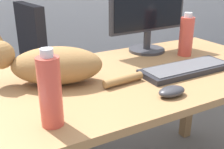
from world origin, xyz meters
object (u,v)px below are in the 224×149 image
(water_bottle, at_px, (186,36))
(computer_mouse, at_px, (172,91))
(keyboard, at_px, (186,69))
(cat, at_px, (51,64))
(monitor, at_px, (149,10))
(office_chair, at_px, (55,81))
(spray_bottle, at_px, (50,91))

(water_bottle, bearing_deg, computer_mouse, -137.72)
(keyboard, height_order, cat, cat)
(monitor, bearing_deg, office_chair, 126.65)
(water_bottle, bearing_deg, keyboard, -131.13)
(monitor, xyz_separation_m, cat, (-0.60, -0.19, -0.15))
(cat, xyz_separation_m, water_bottle, (0.73, 0.03, 0.02))
(cat, bearing_deg, monitor, 17.36)
(monitor, distance_m, keyboard, 0.41)
(computer_mouse, xyz_separation_m, water_bottle, (0.39, 0.36, 0.09))
(water_bottle, bearing_deg, spray_bottle, -157.98)
(computer_mouse, distance_m, water_bottle, 0.54)
(keyboard, bearing_deg, computer_mouse, -143.84)
(monitor, distance_m, water_bottle, 0.24)
(office_chair, relative_size, keyboard, 2.17)
(keyboard, height_order, water_bottle, water_bottle)
(keyboard, relative_size, cat, 0.78)
(office_chair, bearing_deg, cat, -106.83)
(monitor, relative_size, cat, 0.85)
(computer_mouse, bearing_deg, cat, 136.69)
(office_chair, xyz_separation_m, cat, (-0.21, -0.71, 0.38))
(keyboard, height_order, computer_mouse, computer_mouse)
(water_bottle, distance_m, spray_bottle, 0.90)
(office_chair, relative_size, computer_mouse, 8.68)
(office_chair, bearing_deg, monitor, -53.35)
(computer_mouse, relative_size, spray_bottle, 0.47)
(keyboard, height_order, spray_bottle, spray_bottle)
(cat, xyz_separation_m, computer_mouse, (0.34, -0.32, -0.06))
(cat, bearing_deg, spray_bottle, -107.29)
(computer_mouse, bearing_deg, monitor, 63.45)
(keyboard, xyz_separation_m, cat, (-0.57, 0.16, 0.07))
(monitor, height_order, keyboard, monitor)
(spray_bottle, bearing_deg, cat, 72.71)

